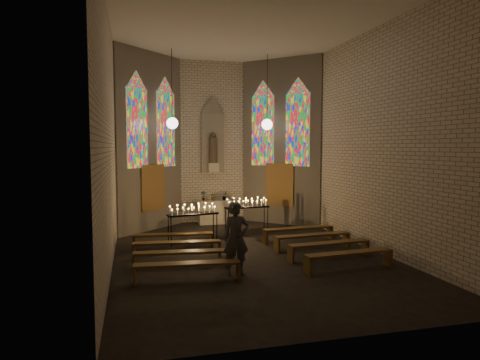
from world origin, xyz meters
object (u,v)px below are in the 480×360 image
altar (215,212)px  votive_stand_left (193,211)px  visitor (236,238)px  aisle_flower_pot (235,232)px  votive_stand_right (247,205)px

altar → votive_stand_left: votive_stand_left is taller
votive_stand_left → visitor: 3.87m
votive_stand_left → visitor: size_ratio=0.95×
altar → aisle_flower_pot: size_ratio=3.61×
altar → visitor: 7.43m
altar → votive_stand_left: 3.87m
votive_stand_left → votive_stand_right: (2.26, 1.30, -0.01)m
aisle_flower_pot → votive_stand_right: size_ratio=0.22×
aisle_flower_pot → votive_stand_right: bearing=49.4°
altar → votive_stand_right: size_ratio=0.79×
altar → votive_stand_right: 2.46m
votive_stand_right → altar: bearing=102.6°
altar → visitor: visitor is taller
votive_stand_left → aisle_flower_pot: bearing=6.8°
votive_stand_right → aisle_flower_pot: bearing=-138.1°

